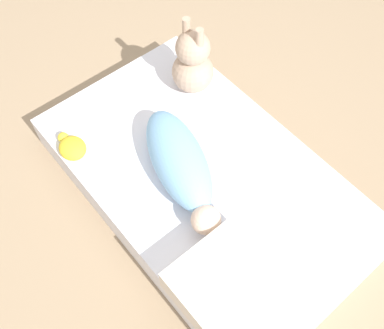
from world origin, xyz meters
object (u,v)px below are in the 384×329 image
swaddled_baby (180,163)px  turtle_plush (72,147)px  bunny_plush (193,63)px  pillow (239,294)px

swaddled_baby → turtle_plush: size_ratio=3.63×
swaddled_baby → bunny_plush: (0.31, -0.33, 0.06)m
turtle_plush → bunny_plush: bearing=-94.1°
turtle_plush → swaddled_baby: bearing=-144.0°
bunny_plush → pillow: bearing=149.0°
swaddled_baby → bunny_plush: bunny_plush is taller
pillow → swaddled_baby: bearing=-17.9°
swaddled_baby → turtle_plush: (0.36, 0.26, -0.05)m
pillow → bunny_plush: bunny_plush is taller
pillow → turtle_plush: size_ratio=2.58×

